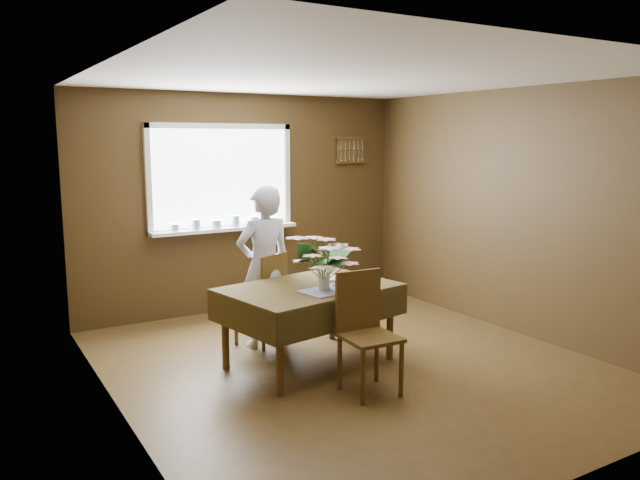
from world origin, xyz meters
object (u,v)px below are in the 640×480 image
dining_table (309,296)px  seated_woman (264,267)px  chair_far (266,295)px  flower_bouquet (324,257)px  chair_near (365,327)px

dining_table → seated_woman: (-0.12, 0.66, 0.15)m
chair_far → flower_bouquet: size_ratio=1.76×
flower_bouquet → dining_table: bearing=105.9°
flower_bouquet → chair_far: bearing=99.9°
dining_table → chair_near: chair_near is taller
chair_far → seated_woman: seated_woman is taller
chair_near → seated_woman: seated_woman is taller
chair_far → chair_near: bearing=70.9°
dining_table → flower_bouquet: size_ratio=3.14×
chair_far → seated_woman: (-0.02, -0.00, 0.28)m
dining_table → flower_bouquet: bearing=-84.2°
dining_table → seated_woman: seated_woman is taller
dining_table → chair_near: bearing=-92.7°
chair_far → flower_bouquet: 0.98m
chair_far → seated_woman: bearing=-17.5°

